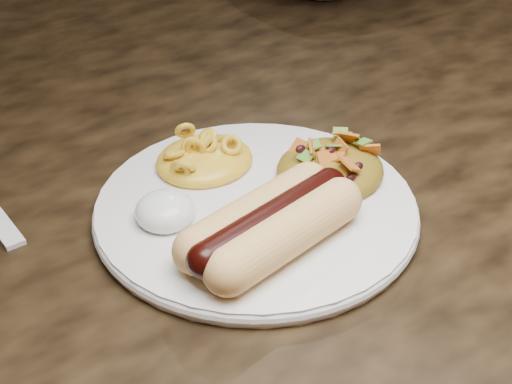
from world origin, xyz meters
TOP-DOWN VIEW (x-y plane):
  - table at (0.00, 0.00)m, footprint 1.60×0.90m
  - plate at (-0.01, -0.17)m, footprint 0.33×0.33m
  - hotdog at (-0.03, -0.21)m, footprint 0.13×0.08m
  - mac_and_cheese at (-0.01, -0.10)m, footprint 0.09×0.08m
  - sour_cream at (-0.07, -0.14)m, footprint 0.05×0.05m
  - taco_salad at (0.06, -0.17)m, footprint 0.09×0.08m

SIDE VIEW (x-z plane):
  - table at x=0.00m, z-range 0.28..1.03m
  - plate at x=-0.01m, z-range 0.75..0.76m
  - sour_cream at x=-0.07m, z-range 0.76..0.79m
  - taco_salad at x=0.06m, z-range 0.76..0.80m
  - mac_and_cheese at x=-0.01m, z-range 0.76..0.79m
  - hotdog at x=-0.03m, z-range 0.76..0.80m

